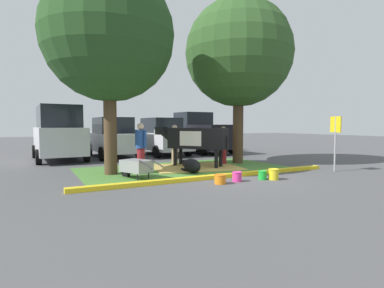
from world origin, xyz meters
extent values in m
plane|color=#4C4C4F|center=(0.00, 0.00, 0.00)|extent=(80.00, 80.00, 0.00)
cube|color=#477A33|center=(-0.48, 2.19, 0.01)|extent=(7.57, 4.16, 0.02)
cube|color=yellow|center=(-0.48, -0.04, 0.06)|extent=(8.77, 0.24, 0.12)
cube|color=tan|center=(-0.01, 2.26, 0.03)|extent=(3.59, 2.96, 0.04)
cylinder|color=#4C3823|center=(-3.23, 2.20, 1.51)|extent=(0.42, 0.42, 3.03)
sphere|color=#23471E|center=(-3.23, 2.20, 4.50)|extent=(4.22, 4.22, 4.22)
cylinder|color=#4C3823|center=(2.27, 2.66, 1.54)|extent=(0.44, 0.44, 3.09)
sphere|color=#2D5123|center=(2.27, 2.66, 4.66)|extent=(4.49, 4.49, 4.49)
cube|color=black|center=(0.19, 2.46, 1.12)|extent=(1.95, 2.26, 0.80)
cube|color=white|center=(0.10, 2.58, 1.12)|extent=(1.12, 1.15, 0.56)
cylinder|color=black|center=(-0.62, 3.52, 1.22)|extent=(0.64, 0.70, 0.58)
cube|color=black|center=(-0.81, 3.78, 1.40)|extent=(0.47, 0.51, 0.32)
cube|color=white|center=(-0.93, 3.94, 1.36)|extent=(0.23, 0.22, 0.20)
cylinder|color=black|center=(-0.53, 3.00, 0.36)|extent=(0.14, 0.14, 0.72)
cylinder|color=black|center=(-0.14, 3.30, 0.36)|extent=(0.14, 0.14, 0.72)
cylinder|color=black|center=(0.51, 1.63, 0.36)|extent=(0.14, 0.14, 0.72)
cylinder|color=black|center=(0.90, 1.92, 0.36)|extent=(0.14, 0.14, 0.72)
cylinder|color=black|center=(0.91, 1.51, 0.87)|extent=(0.06, 0.06, 0.70)
ellipsoid|color=black|center=(-0.67, 1.32, 0.24)|extent=(0.63, 1.16, 0.48)
cube|color=black|center=(-0.59, 1.92, 0.26)|extent=(0.24, 0.31, 0.22)
cube|color=silver|center=(-0.57, 2.03, 0.26)|extent=(0.11, 0.07, 0.16)
cylinder|color=black|center=(-0.80, 1.69, 0.06)|extent=(0.15, 0.36, 0.10)
cylinder|color=maroon|center=(-2.31, 1.88, 0.43)|extent=(0.26, 0.26, 0.87)
cylinder|color=#23478C|center=(-2.31, 1.88, 1.17)|extent=(0.34, 0.34, 0.60)
sphere|color=beige|center=(-2.31, 1.88, 1.58)|extent=(0.24, 0.24, 0.24)
cylinder|color=#23478C|center=(-2.39, 2.08, 1.20)|extent=(0.09, 0.09, 0.57)
cylinder|color=#23478C|center=(-2.22, 1.68, 1.20)|extent=(0.09, 0.09, 0.57)
cylinder|color=#9E7F5B|center=(-0.20, 3.76, 0.42)|extent=(0.26, 0.26, 0.84)
cylinder|color=#23478C|center=(-0.20, 3.76, 1.13)|extent=(0.34, 0.34, 0.58)
sphere|color=beige|center=(-0.20, 3.76, 1.53)|extent=(0.23, 0.23, 0.23)
cylinder|color=#23478C|center=(0.02, 3.79, 1.16)|extent=(0.09, 0.09, 0.55)
cylinder|color=#23478C|center=(-0.42, 3.73, 1.16)|extent=(0.09, 0.09, 0.55)
cylinder|color=maroon|center=(1.52, 2.66, 0.40)|extent=(0.26, 0.26, 0.80)
cylinder|color=maroon|center=(1.52, 2.66, 1.08)|extent=(0.34, 0.34, 0.55)
sphere|color=tan|center=(1.52, 2.66, 1.46)|extent=(0.22, 0.22, 0.22)
cylinder|color=maroon|center=(1.51, 2.44, 1.11)|extent=(0.09, 0.09, 0.52)
cylinder|color=maroon|center=(1.54, 2.88, 1.11)|extent=(0.09, 0.09, 0.52)
cube|color=gray|center=(-2.74, 1.03, 0.40)|extent=(0.91, 1.06, 0.36)
cylinder|color=black|center=(-2.93, 1.49, 0.18)|extent=(0.23, 0.37, 0.36)
cylinder|color=black|center=(-2.82, 0.67, 0.12)|extent=(0.04, 0.04, 0.24)
cylinder|color=black|center=(-2.42, 0.84, 0.12)|extent=(0.04, 0.04, 0.24)
cylinder|color=black|center=(-2.68, 0.35, 0.52)|extent=(0.25, 0.50, 0.23)
cylinder|color=black|center=(-2.28, 0.52, 0.52)|extent=(0.25, 0.50, 0.23)
cylinder|color=#99999E|center=(3.91, -0.80, 0.95)|extent=(0.06, 0.06, 1.91)
cube|color=yellow|center=(3.91, -0.80, 1.66)|extent=(0.08, 0.44, 0.56)
cylinder|color=orange|center=(-0.92, -0.82, 0.13)|extent=(0.32, 0.32, 0.26)
torus|color=orange|center=(-0.92, -0.82, 0.26)|extent=(0.34, 0.34, 0.02)
cylinder|color=#EA3893|center=(-0.29, -0.75, 0.14)|extent=(0.27, 0.27, 0.27)
torus|color=#EA3893|center=(-0.29, -0.75, 0.27)|extent=(0.29, 0.29, 0.02)
cylinder|color=green|center=(0.57, -0.85, 0.13)|extent=(0.25, 0.25, 0.26)
torus|color=green|center=(0.57, -0.85, 0.26)|extent=(0.27, 0.27, 0.02)
cylinder|color=yellow|center=(0.85, -1.01, 0.16)|extent=(0.30, 0.30, 0.32)
torus|color=yellow|center=(0.85, -1.01, 0.32)|extent=(0.32, 0.32, 0.02)
cube|color=silver|center=(-4.37, 7.65, 0.92)|extent=(2.06, 4.66, 1.20)
cube|color=black|center=(-4.37, 7.65, 2.02)|extent=(1.78, 3.25, 1.00)
cylinder|color=black|center=(-5.37, 9.11, 0.32)|extent=(0.24, 0.65, 0.64)
cylinder|color=black|center=(-3.47, 9.18, 0.32)|extent=(0.24, 0.65, 0.64)
cylinder|color=black|center=(-5.27, 6.13, 0.32)|extent=(0.24, 0.65, 0.64)
cylinder|color=black|center=(-3.37, 6.19, 0.32)|extent=(0.24, 0.65, 0.64)
cube|color=silver|center=(-1.83, 7.73, 0.77)|extent=(1.95, 4.46, 0.90)
cube|color=black|center=(-1.83, 7.73, 1.62)|extent=(1.66, 2.25, 0.80)
cylinder|color=black|center=(-2.78, 9.13, 0.32)|extent=(0.24, 0.65, 0.64)
cylinder|color=black|center=(-0.98, 9.19, 0.32)|extent=(0.24, 0.65, 0.64)
cylinder|color=black|center=(-2.68, 6.27, 0.32)|extent=(0.24, 0.65, 0.64)
cylinder|color=black|center=(-0.88, 6.34, 0.32)|extent=(0.24, 0.65, 0.64)
cube|color=silver|center=(0.81, 7.68, 0.77)|extent=(1.95, 4.46, 0.90)
cube|color=black|center=(0.81, 7.68, 1.62)|extent=(1.66, 2.25, 0.80)
cylinder|color=black|center=(-0.14, 9.08, 0.32)|extent=(0.24, 0.65, 0.64)
cylinder|color=black|center=(1.66, 9.14, 0.32)|extent=(0.24, 0.65, 0.64)
cylinder|color=black|center=(-0.04, 6.22, 0.32)|extent=(0.24, 0.65, 0.64)
cylinder|color=black|center=(1.76, 6.28, 0.32)|extent=(0.24, 0.65, 0.64)
cube|color=black|center=(3.52, 8.02, 0.87)|extent=(2.18, 5.46, 1.10)
cube|color=black|center=(3.48, 8.96, 1.92)|extent=(1.90, 1.86, 1.00)
cube|color=black|center=(3.56, 6.80, 1.54)|extent=(1.99, 2.76, 0.24)
cylinder|color=black|center=(2.46, 9.74, 0.32)|extent=(0.24, 0.65, 0.64)
cylinder|color=black|center=(4.46, 9.81, 0.32)|extent=(0.24, 0.65, 0.64)
cylinder|color=black|center=(2.58, 6.23, 0.32)|extent=(0.24, 0.65, 0.64)
cylinder|color=black|center=(4.58, 6.30, 0.32)|extent=(0.24, 0.65, 0.64)
camera|label=1|loc=(-5.55, -7.81, 1.64)|focal=28.41mm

